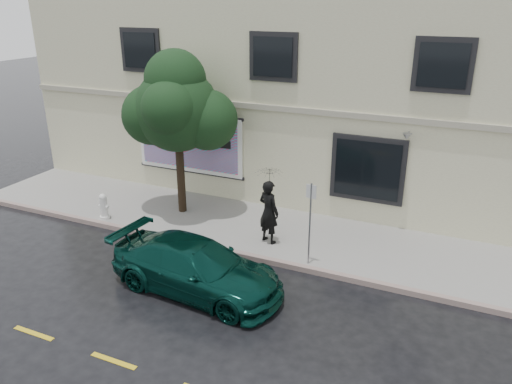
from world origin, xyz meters
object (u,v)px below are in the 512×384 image
at_px(car, 196,267).
at_px(street_tree, 177,110).
at_px(fire_hydrant, 104,206).
at_px(pedestrian, 269,212).

height_order(car, street_tree, street_tree).
bearing_deg(street_tree, car, -53.82).
xyz_separation_m(car, fire_hydrant, (-4.84, 2.30, -0.09)).
height_order(pedestrian, fire_hydrant, pedestrian).
distance_m(car, street_tree, 5.64).
distance_m(pedestrian, street_tree, 4.43).
bearing_deg(street_tree, fire_hydrant, -141.61).
height_order(street_tree, fire_hydrant, street_tree).
bearing_deg(fire_hydrant, pedestrian, -9.45).
relative_size(pedestrian, fire_hydrant, 2.23).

